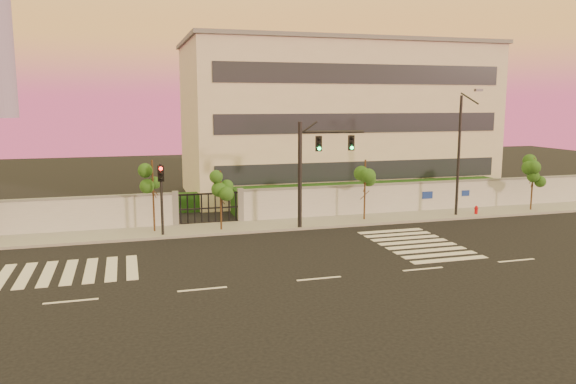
# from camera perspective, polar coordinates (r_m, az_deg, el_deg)

# --- Properties ---
(ground) EXTENTS (120.00, 120.00, 0.00)m
(ground) POSITION_cam_1_polar(r_m,az_deg,el_deg) (24.41, 3.17, -8.79)
(ground) COLOR black
(ground) RESTS_ON ground
(sidewalk) EXTENTS (60.00, 3.00, 0.15)m
(sidewalk) POSITION_cam_1_polar(r_m,az_deg,el_deg) (34.13, -2.68, -3.45)
(sidewalk) COLOR gray
(sidewalk) RESTS_ON ground
(perimeter_wall) EXTENTS (60.00, 0.36, 2.20)m
(perimeter_wall) POSITION_cam_1_polar(r_m,az_deg,el_deg) (35.38, -3.09, -1.36)
(perimeter_wall) COLOR #AEB0B5
(perimeter_wall) RESTS_ON ground
(hedge_row) EXTENTS (41.00, 4.25, 1.80)m
(hedge_row) POSITION_cam_1_polar(r_m,az_deg,el_deg) (38.29, -2.47, -0.94)
(hedge_row) COLOR #103711
(hedge_row) RESTS_ON ground
(institutional_building) EXTENTS (24.40, 12.40, 12.25)m
(institutional_building) POSITION_cam_1_polar(r_m,az_deg,el_deg) (46.99, 4.74, 7.45)
(institutional_building) COLOR beige
(institutional_building) RESTS_ON ground
(road_markings) EXTENTS (57.00, 7.62, 0.02)m
(road_markings) POSITION_cam_1_polar(r_m,az_deg,el_deg) (27.43, -2.59, -6.74)
(road_markings) COLOR silver
(road_markings) RESTS_ON ground
(street_tree_c) EXTENTS (1.35, 1.08, 4.26)m
(street_tree_c) POSITION_cam_1_polar(r_m,az_deg,el_deg) (32.83, -13.55, 1.23)
(street_tree_c) COLOR #382314
(street_tree_c) RESTS_ON ground
(street_tree_d) EXTENTS (1.31, 1.04, 3.60)m
(street_tree_d) POSITION_cam_1_polar(r_m,az_deg,el_deg) (32.62, -6.84, 0.52)
(street_tree_d) COLOR #382314
(street_tree_d) RESTS_ON ground
(street_tree_e) EXTENTS (1.29, 1.03, 3.94)m
(street_tree_e) POSITION_cam_1_polar(r_m,az_deg,el_deg) (35.59, 7.86, 1.61)
(street_tree_e) COLOR #382314
(street_tree_e) RESTS_ON ground
(street_tree_f) EXTENTS (1.36, 1.08, 3.75)m
(street_tree_f) POSITION_cam_1_polar(r_m,az_deg,el_deg) (41.98, 23.65, 1.88)
(street_tree_f) COLOR #382314
(street_tree_f) RESTS_ON ground
(traffic_signal_main) EXTENTS (4.03, 0.61, 6.38)m
(traffic_signal_main) POSITION_cam_1_polar(r_m,az_deg,el_deg) (33.05, 2.56, 3.09)
(traffic_signal_main) COLOR black
(traffic_signal_main) RESTS_ON ground
(traffic_signal_secondary) EXTENTS (0.32, 0.33, 4.17)m
(traffic_signal_secondary) POSITION_cam_1_polar(r_m,az_deg,el_deg) (31.85, -12.74, 0.13)
(traffic_signal_secondary) COLOR black
(traffic_signal_secondary) RESTS_ON ground
(streetlight_east) EXTENTS (0.50, 2.00, 8.30)m
(streetlight_east) POSITION_cam_1_polar(r_m,az_deg,el_deg) (37.99, 17.12, 4.17)
(streetlight_east) COLOR black
(streetlight_east) RESTS_ON ground
(fire_hydrant) EXTENTS (0.28, 0.26, 0.70)m
(fire_hydrant) POSITION_cam_1_polar(r_m,az_deg,el_deg) (39.35, 18.57, -1.83)
(fire_hydrant) COLOR #AC0B12
(fire_hydrant) RESTS_ON ground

